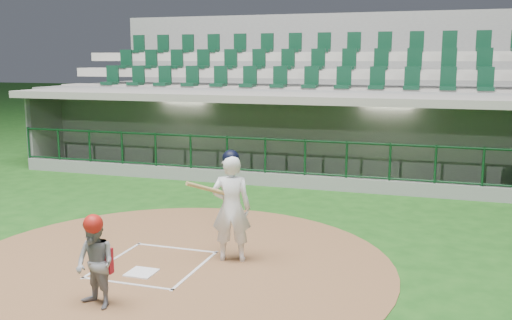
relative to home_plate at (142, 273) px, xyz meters
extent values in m
plane|color=#194A15|center=(0.00, 0.70, -0.02)|extent=(120.00, 120.00, 0.00)
cylinder|color=brown|center=(0.30, 0.50, -0.02)|extent=(7.20, 7.20, 0.01)
cube|color=white|center=(0.00, 0.00, 0.00)|extent=(0.43, 0.43, 0.02)
cube|color=silver|center=(-0.75, 0.40, 0.00)|extent=(0.05, 1.80, 0.01)
cube|color=white|center=(0.75, 0.40, 0.00)|extent=(0.05, 1.80, 0.01)
cube|color=white|center=(0.00, 1.25, 0.00)|extent=(1.55, 0.05, 0.01)
cube|color=silver|center=(0.00, -0.45, 0.00)|extent=(1.55, 0.05, 0.01)
cube|color=slate|center=(0.00, 8.20, -0.57)|extent=(15.00, 3.00, 0.10)
cube|color=gray|center=(0.00, 9.80, 0.83)|extent=(15.00, 0.20, 2.70)
cube|color=#B7B3A2|center=(0.00, 9.68, 1.08)|extent=(13.50, 0.04, 0.90)
cube|color=slate|center=(-7.50, 8.20, 0.83)|extent=(0.20, 3.00, 2.70)
cube|color=gray|center=(0.00, 7.95, 2.28)|extent=(15.40, 3.50, 0.20)
cube|color=gray|center=(0.00, 6.65, 0.13)|extent=(15.00, 0.15, 0.40)
cube|color=black|center=(0.00, 6.65, 1.70)|extent=(15.00, 0.01, 0.95)
cube|color=brown|center=(0.00, 9.25, -0.30)|extent=(12.75, 0.40, 0.45)
cube|color=white|center=(-3.00, 8.20, 2.15)|extent=(1.30, 0.35, 0.04)
cube|color=white|center=(3.00, 8.20, 2.15)|extent=(1.30, 0.35, 0.04)
imported|color=maroon|center=(-6.17, 8.90, 0.43)|extent=(1.41, 1.11, 1.91)
imported|color=#AE1B12|center=(-2.73, 8.83, 0.25)|extent=(0.98, 0.71, 1.54)
imported|color=#B11E13|center=(2.45, 9.12, 0.34)|extent=(0.92, 0.68, 1.72)
imported|color=#AA121B|center=(5.62, 9.14, 0.26)|extent=(1.52, 0.76, 1.57)
cube|color=gray|center=(0.00, 11.45, 1.13)|extent=(17.00, 6.50, 2.50)
cube|color=gray|center=(0.00, 9.95, 2.28)|extent=(16.60, 0.95, 0.30)
cube|color=#B0AA9F|center=(0.00, 10.90, 2.83)|extent=(16.60, 0.95, 0.30)
cube|color=#B0AB9F|center=(0.00, 11.85, 3.38)|extent=(16.60, 0.95, 0.30)
cube|color=gray|center=(0.00, 14.80, 2.50)|extent=(17.00, 0.25, 5.05)
imported|color=white|center=(1.13, 1.00, 0.88)|extent=(0.73, 0.56, 1.78)
sphere|color=black|center=(1.13, 1.00, 1.71)|extent=(0.28, 0.28, 0.28)
cylinder|color=tan|center=(0.88, 0.75, 1.23)|extent=(0.58, 0.79, 0.39)
imported|color=gray|center=(0.03, -1.27, 0.59)|extent=(0.71, 0.63, 1.21)
sphere|color=#B21A13|center=(0.03, -1.27, 1.15)|extent=(0.26, 0.26, 0.26)
cube|color=#A7121F|center=(0.03, -1.12, 0.60)|extent=(0.32, 0.10, 0.35)
camera|label=1|loc=(4.29, -7.50, 3.29)|focal=40.00mm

